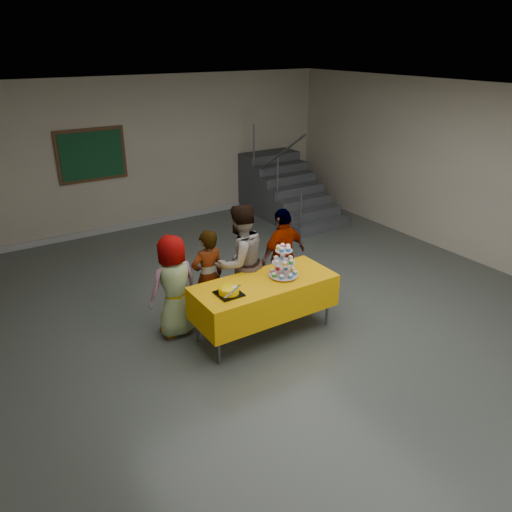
{
  "coord_description": "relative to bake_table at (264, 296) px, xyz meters",
  "views": [
    {
      "loc": [
        -3.63,
        -4.65,
        3.62
      ],
      "look_at": [
        -0.45,
        0.32,
        1.05
      ],
      "focal_mm": 35.0,
      "sensor_mm": 36.0,
      "label": 1
    }
  ],
  "objects": [
    {
      "name": "room_shell",
      "position": [
        0.45,
        -0.1,
        1.57
      ],
      "size": [
        10.0,
        10.04,
        3.02
      ],
      "color": "#4C514C",
      "rests_on": "ground"
    },
    {
      "name": "cupcake_stand",
      "position": [
        0.28,
        -0.02,
        0.39
      ],
      "size": [
        0.38,
        0.38,
        0.44
      ],
      "color": "silver",
      "rests_on": "bake_table"
    },
    {
      "name": "schoolchild_c",
      "position": [
        -0.01,
        0.58,
        0.26
      ],
      "size": [
        0.87,
        0.72,
        1.64
      ],
      "primitive_type": "imported",
      "rotation": [
        0.0,
        0.0,
        3.27
      ],
      "color": "slate",
      "rests_on": "ground"
    },
    {
      "name": "bake_table",
      "position": [
        0.0,
        0.0,
        0.0
      ],
      "size": [
        1.88,
        0.78,
        0.77
      ],
      "color": "#595960",
      "rests_on": "ground"
    },
    {
      "name": "staircase",
      "position": [
        3.15,
        4.01,
        -0.07
      ],
      "size": [
        1.3,
        2.4,
        2.04
      ],
      "color": "#424447",
      "rests_on": "ground"
    },
    {
      "name": "bear_cake",
      "position": [
        -0.56,
        -0.07,
        0.27
      ],
      "size": [
        0.32,
        0.36,
        0.12
      ],
      "color": "black",
      "rests_on": "bake_table"
    },
    {
      "name": "schoolchild_d",
      "position": [
        0.73,
        0.61,
        0.17
      ],
      "size": [
        0.9,
        0.49,
        1.45
      ],
      "primitive_type": "imported",
      "rotation": [
        0.0,
        0.0,
        3.31
      ],
      "color": "slate",
      "rests_on": "ground"
    },
    {
      "name": "schoolchild_a",
      "position": [
        -0.98,
        0.64,
        0.14
      ],
      "size": [
        0.72,
        0.51,
        1.38
      ],
      "primitive_type": "imported",
      "rotation": [
        0.0,
        0.0,
        3.26
      ],
      "color": "slate",
      "rests_on": "ground"
    },
    {
      "name": "schoolchild_b",
      "position": [
        -0.46,
        0.69,
        0.11
      ],
      "size": [
        0.5,
        0.34,
        1.34
      ],
      "primitive_type": "imported",
      "rotation": [
        0.0,
        0.0,
        3.17
      ],
      "color": "slate",
      "rests_on": "ground"
    },
    {
      "name": "noticeboard",
      "position": [
        -0.73,
        4.84,
        1.04
      ],
      "size": [
        1.3,
        0.05,
        1.0
      ],
      "color": "#472B16",
      "rests_on": "ground"
    }
  ]
}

